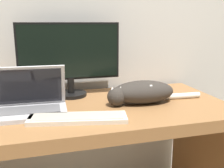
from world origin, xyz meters
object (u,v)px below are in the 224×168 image
at_px(laptop, 29,104).
at_px(cat, 141,92).
at_px(external_keyboard, 78,118).
at_px(monitor, 70,57).

height_order(laptop, cat, laptop).
relative_size(laptop, external_keyboard, 0.79).
distance_m(monitor, laptop, 0.39).
xyz_separation_m(laptop, cat, (0.58, 0.01, 0.02)).
bearing_deg(cat, external_keyboard, -152.49).
bearing_deg(external_keyboard, cat, 35.54).
distance_m(laptop, external_keyboard, 0.26).
relative_size(laptop, cat, 0.64).
xyz_separation_m(monitor, laptop, (-0.23, -0.26, -0.19)).
relative_size(monitor, laptop, 1.64).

